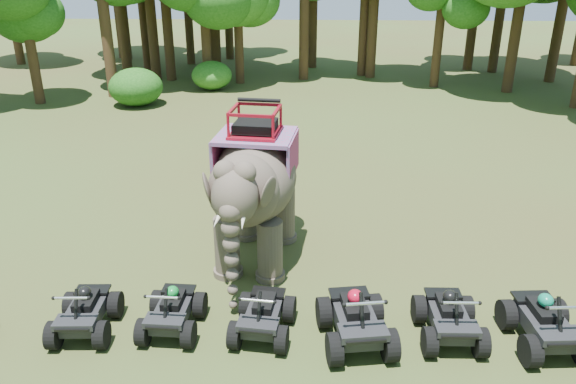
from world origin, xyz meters
name	(u,v)px	position (x,y,z in m)	size (l,w,h in m)	color
ground	(286,289)	(0.00, 0.00, 0.00)	(110.00, 110.00, 0.00)	#47381E
elephant	(256,185)	(-0.78, 1.50, 1.94)	(2.04, 4.63, 3.89)	#4D4038
atv_0	(84,307)	(-3.95, -1.68, 0.58)	(1.14, 1.56, 1.16)	black
atv_1	(172,306)	(-2.21, -1.56, 0.57)	(1.12, 1.53, 1.14)	black
atv_2	(263,309)	(-0.37, -1.61, 0.58)	(1.13, 1.56, 1.15)	black
atv_3	(356,313)	(1.45, -1.80, 0.66)	(1.31, 1.79, 1.33)	black
atv_4	(450,312)	(3.29, -1.58, 0.61)	(1.19, 1.64, 1.21)	black
atv_5	(547,317)	(5.09, -1.73, 0.65)	(1.27, 1.74, 1.29)	black
tree_0	(304,2)	(0.00, 22.96, 4.45)	(6.22, 6.22, 8.89)	#195114
tree_2	(440,28)	(7.45, 21.24, 3.25)	(4.55, 4.55, 6.50)	#195114
tree_3	(520,7)	(11.20, 20.09, 4.45)	(6.23, 6.23, 8.90)	#195114
tree_30	(29,37)	(-13.24, 16.53, 3.28)	(4.59, 4.59, 6.56)	#195114
tree_31	(103,8)	(-9.99, 18.13, 4.48)	(6.27, 6.27, 8.96)	#195114
tree_32	(165,1)	(-7.90, 22.40, 4.50)	(6.30, 6.30, 9.00)	#195114
tree_33	(238,21)	(-3.69, 21.73, 3.48)	(4.87, 4.87, 6.96)	#195114
tree_35	(187,1)	(-7.77, 27.65, 4.06)	(5.69, 5.69, 8.13)	#195114
tree_37	(123,4)	(-12.64, 29.30, 3.73)	(5.22, 5.22, 7.46)	#195114
tree_39	(365,0)	(3.59, 24.35, 4.44)	(6.21, 6.21, 8.87)	#195114
tree_42	(143,8)	(-9.94, 24.71, 3.88)	(5.43, 5.43, 7.75)	#195114
tree_48	(205,21)	(-5.38, 20.66, 3.61)	(5.06, 5.06, 7.23)	#195114
tree_49	(313,0)	(0.52, 26.80, 4.26)	(5.96, 5.96, 8.52)	#195114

